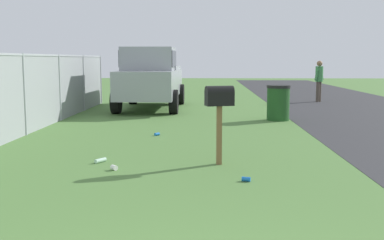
{
  "coord_description": "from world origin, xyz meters",
  "views": [
    {
      "loc": [
        -2.29,
        -0.12,
        1.71
      ],
      "look_at": [
        4.56,
        0.1,
        0.82
      ],
      "focal_mm": 44.13,
      "sensor_mm": 36.0,
      "label": 1
    }
  ],
  "objects_px": {
    "mailbox": "(219,102)",
    "pedestrian": "(319,78)",
    "pickup_truck": "(150,77)",
    "trash_bin": "(278,103)"
  },
  "relations": [
    {
      "from": "pickup_truck",
      "to": "pedestrian",
      "type": "distance_m",
      "value": 7.05
    },
    {
      "from": "mailbox",
      "to": "pedestrian",
      "type": "distance_m",
      "value": 12.22
    },
    {
      "from": "trash_bin",
      "to": "mailbox",
      "type": "bearing_deg",
      "value": 162.34
    },
    {
      "from": "mailbox",
      "to": "pedestrian",
      "type": "bearing_deg",
      "value": -36.64
    },
    {
      "from": "mailbox",
      "to": "trash_bin",
      "type": "xyz_separation_m",
      "value": [
        5.63,
        -1.79,
        -0.52
      ]
    },
    {
      "from": "mailbox",
      "to": "pedestrian",
      "type": "xyz_separation_m",
      "value": [
        11.44,
        -4.27,
        -0.07
      ]
    },
    {
      "from": "mailbox",
      "to": "pickup_truck",
      "type": "xyz_separation_m",
      "value": [
        8.5,
        2.13,
        0.09
      ]
    },
    {
      "from": "mailbox",
      "to": "pedestrian",
      "type": "height_order",
      "value": "pedestrian"
    },
    {
      "from": "mailbox",
      "to": "pedestrian",
      "type": "relative_size",
      "value": 0.78
    },
    {
      "from": "mailbox",
      "to": "trash_bin",
      "type": "relative_size",
      "value": 1.3
    }
  ]
}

